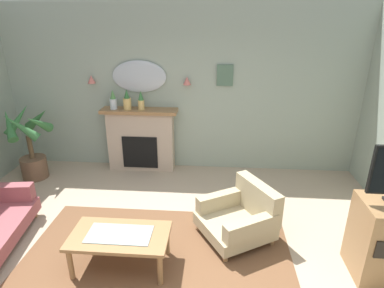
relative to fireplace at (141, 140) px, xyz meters
The scene contains 14 objects.
floor 2.98m from the fireplace, 75.60° to the right, with size 7.31×6.98×0.10m, color tan.
wall_back 1.18m from the fireplace, 17.03° to the left, with size 7.31×0.10×2.94m, color #93A393.
patterned_rug 2.77m from the fireplace, 74.55° to the right, with size 3.20×2.40×0.01m, color brown.
fireplace is the anchor object (origin of this frame).
mantel_vase_centre 0.87m from the fireplace, behind, with size 0.13×0.13×0.35m.
mantel_vase_right 0.77m from the fireplace, behind, with size 0.14×0.14×0.36m.
mantel_vase_left 0.75m from the fireplace, 29.53° to the right, with size 0.11×0.11×0.33m.
wall_mirror 1.15m from the fireplace, 90.00° to the left, with size 0.96×0.06×0.56m, color #B2BCC6.
wall_sconce_left 1.38m from the fireplace, behind, with size 0.14×0.14×0.14m, color #D17066.
wall_sconce_right 1.38m from the fireplace, ahead, with size 0.14×0.14×0.14m, color #D17066.
framed_picture 1.91m from the fireplace, ahead, with size 0.28×0.03×0.36m, color #4C6B56.
coffee_table 2.60m from the fireplace, 82.41° to the right, with size 1.10×0.60×0.45m.
armchair_beside_couch 2.58m from the fireplace, 47.51° to the right, with size 1.11×1.11×0.71m.
potted_plant_corner_palm 1.91m from the fireplace, 163.73° to the right, with size 0.83×0.84×1.31m.
Camera 1 is at (0.66, -2.62, 2.69)m, focal length 30.03 mm.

